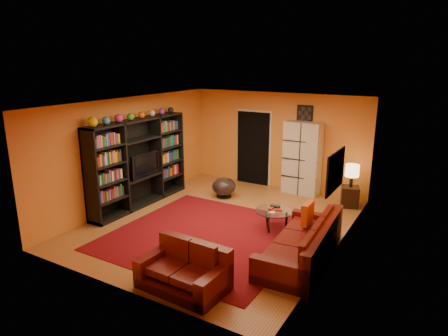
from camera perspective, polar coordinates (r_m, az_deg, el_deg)
The scene contains 20 objects.
floor at distance 8.78m, azimuth -0.50°, elevation -7.83°, with size 6.00×6.00×0.00m, color brown.
ceiling at distance 8.12m, azimuth -0.54°, elevation 9.29°, with size 6.00×6.00×0.00m, color white.
wall_back at distance 10.97m, azimuth 7.60°, elevation 3.88°, with size 6.00×6.00×0.00m, color orange.
wall_front at distance 6.11m, azimuth -15.25°, elevation -5.89°, with size 6.00×6.00×0.00m, color orange.
wall_left at distance 9.85m, azimuth -13.10°, elevation 2.29°, with size 6.00×6.00×0.00m, color orange.
wall_right at distance 7.44m, azimuth 16.24°, elevation -2.15°, with size 6.00×6.00×0.00m, color orange.
rug at distance 8.19m, azimuth -2.45°, elevation -9.58°, with size 3.60×3.60×0.01m, color #520910.
doorway at distance 11.28m, azimuth 4.19°, elevation 2.83°, with size 0.95×0.10×2.04m, color black.
wall_art_right at distance 7.08m, azimuth 15.64°, elevation -0.45°, with size 0.03×1.00×0.70m, color black.
wall_art_back at distance 10.56m, azimuth 11.47°, elevation 7.40°, with size 0.42×0.03×0.52m, color black.
entertainment_unit at distance 9.75m, azimuth -12.05°, elevation 0.72°, with size 0.45×3.00×2.10m, color black.
tv at distance 9.79m, azimuth -11.50°, elevation 0.56°, with size 0.13×1.01×0.58m, color black.
sofa at distance 7.32m, azimuth 11.58°, elevation -10.69°, with size 1.12×2.44×0.85m.
loveseat at distance 6.43m, azimuth -5.44°, elevation -14.25°, with size 1.38×0.86×0.85m.
throw_pillow at distance 7.76m, azimuth 11.85°, elevation -6.36°, with size 0.12×0.42×0.42m, color #DA4F18.
coffee_table at distance 8.42m, azimuth 7.24°, elevation -6.33°, with size 0.81×0.81×0.40m.
storage_cabinet at distance 10.58m, azimuth 11.10°, elevation 1.37°, with size 0.95×0.42×1.91m, color beige.
bowl_chair at distance 10.27m, azimuth -0.02°, elevation -2.71°, with size 0.62×0.62×0.51m.
side_table at distance 10.09m, azimuth 17.54°, elevation -3.92°, with size 0.40×0.40×0.50m, color black.
table_lamp at distance 9.91m, azimuth 17.83°, elevation -0.43°, with size 0.33×0.33×0.54m.
Camera 1 is at (4.16, -6.92, 3.46)m, focal length 32.00 mm.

